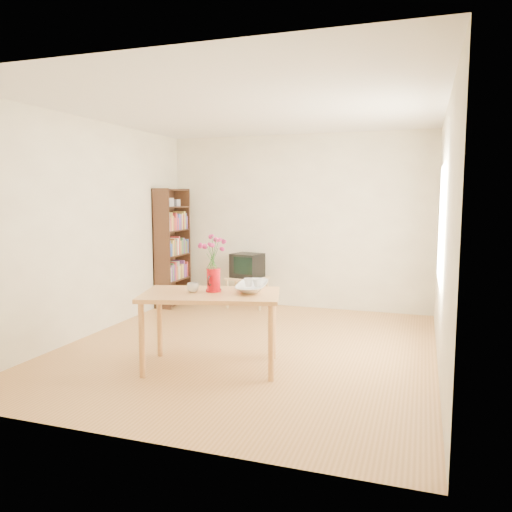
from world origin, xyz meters
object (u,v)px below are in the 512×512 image
(television, at_px, (248,265))
(bowl, at_px, (252,270))
(table, at_px, (211,302))
(pitcher, at_px, (214,281))
(mug, at_px, (193,287))

(television, bearing_deg, bowl, -56.87)
(table, bearing_deg, bowl, 22.89)
(pitcher, relative_size, television, 0.48)
(table, bearing_deg, television, 87.48)
(table, height_order, mug, mug)
(mug, relative_size, television, 0.24)
(table, distance_m, pitcher, 0.21)
(pitcher, height_order, mug, pitcher)
(pitcher, bearing_deg, bowl, 31.05)
(bowl, relative_size, television, 0.89)
(television, bearing_deg, table, -65.34)
(pitcher, distance_m, mug, 0.21)
(bowl, bearing_deg, table, -142.50)
(table, distance_m, bowl, 0.52)
(table, relative_size, television, 3.00)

